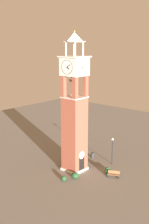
% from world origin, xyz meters
% --- Properties ---
extents(ground, '(80.00, 80.00, 0.00)m').
position_xyz_m(ground, '(0.00, 0.00, 0.00)').
color(ground, gray).
extents(clock_tower, '(3.29, 3.29, 19.60)m').
position_xyz_m(clock_tower, '(-0.00, -0.00, 8.18)').
color(clock_tower, '#9E4C38').
rests_on(clock_tower, ground).
extents(park_bench, '(1.10, 1.63, 0.95)m').
position_xyz_m(park_bench, '(1.56, -5.78, 0.48)').
color(park_bench, brown).
rests_on(park_bench, ground).
extents(lamp_post, '(0.36, 0.36, 4.09)m').
position_xyz_m(lamp_post, '(5.36, -2.87, 2.81)').
color(lamp_post, black).
rests_on(lamp_post, ground).
extents(trash_bin, '(0.52, 0.52, 0.80)m').
position_xyz_m(trash_bin, '(5.40, 0.91, 0.40)').
color(trash_bin, '#2D2D33').
rests_on(trash_bin, ground).
extents(shrub_near_entry, '(0.86, 0.86, 1.08)m').
position_xyz_m(shrub_near_entry, '(1.87, -4.56, 0.54)').
color(shrub_near_entry, '#234C28').
rests_on(shrub_near_entry, ground).
extents(shrub_left_of_tower, '(1.00, 1.00, 0.82)m').
position_xyz_m(shrub_left_of_tower, '(-2.09, -1.97, 0.41)').
color(shrub_left_of_tower, '#234C28').
rests_on(shrub_left_of_tower, ground).
extents(shrub_behind_bench, '(0.72, 0.72, 0.71)m').
position_xyz_m(shrub_behind_bench, '(-3.72, -1.37, 0.35)').
color(shrub_behind_bench, '#234C28').
rests_on(shrub_behind_bench, ground).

